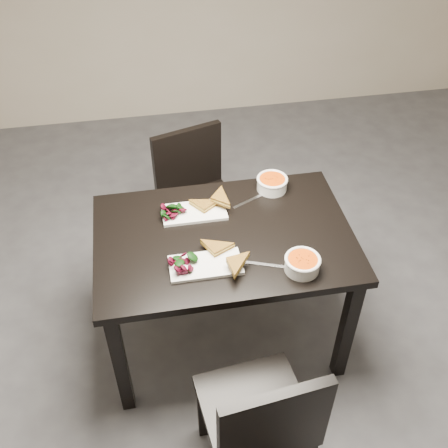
% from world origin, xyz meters
% --- Properties ---
extents(ground, '(5.00, 5.00, 0.00)m').
position_xyz_m(ground, '(0.00, 0.00, 0.00)').
color(ground, '#47474C').
rests_on(ground, ground).
extents(room_shell, '(5.02, 5.02, 2.81)m').
position_xyz_m(room_shell, '(0.00, 0.00, 1.83)').
color(room_shell, beige).
rests_on(room_shell, ground).
extents(table, '(1.20, 0.80, 0.75)m').
position_xyz_m(table, '(-0.22, 0.08, 0.65)').
color(table, black).
rests_on(table, ground).
extents(chair_near, '(0.47, 0.47, 0.85)m').
position_xyz_m(chair_near, '(-0.21, -0.71, 0.48)').
color(chair_near, black).
rests_on(chair_near, ground).
extents(chair_far, '(0.52, 0.52, 0.85)m').
position_xyz_m(chair_far, '(-0.27, 0.74, 0.48)').
color(chair_far, black).
rests_on(chair_far, ground).
extents(plate_near, '(0.32, 0.16, 0.02)m').
position_xyz_m(plate_near, '(-0.33, -0.11, 0.76)').
color(plate_near, white).
rests_on(plate_near, table).
extents(sandwich_near, '(0.19, 0.18, 0.05)m').
position_xyz_m(sandwich_near, '(-0.27, -0.09, 0.79)').
color(sandwich_near, olive).
rests_on(sandwich_near, plate_near).
extents(salad_near, '(0.10, 0.09, 0.04)m').
position_xyz_m(salad_near, '(-0.43, -0.11, 0.79)').
color(salad_near, black).
rests_on(salad_near, plate_near).
extents(soup_bowl_near, '(0.16, 0.16, 0.07)m').
position_xyz_m(soup_bowl_near, '(0.07, -0.20, 0.79)').
color(soup_bowl_near, white).
rests_on(soup_bowl_near, table).
extents(cutlery_near, '(0.17, 0.08, 0.00)m').
position_xyz_m(cutlery_near, '(-0.08, -0.14, 0.75)').
color(cutlery_near, silver).
rests_on(cutlery_near, table).
extents(plate_far, '(0.31, 0.15, 0.02)m').
position_xyz_m(plate_far, '(-0.34, 0.25, 0.76)').
color(plate_far, white).
rests_on(plate_far, table).
extents(sandwich_far, '(0.19, 0.18, 0.05)m').
position_xyz_m(sandwich_far, '(-0.27, 0.24, 0.79)').
color(sandwich_far, olive).
rests_on(sandwich_far, plate_far).
extents(salad_far, '(0.10, 0.09, 0.04)m').
position_xyz_m(salad_far, '(-0.44, 0.25, 0.79)').
color(salad_far, black).
rests_on(salad_far, plate_far).
extents(soup_bowl_far, '(0.16, 0.16, 0.07)m').
position_xyz_m(soup_bowl_far, '(0.08, 0.37, 0.79)').
color(soup_bowl_far, white).
rests_on(soup_bowl_far, table).
extents(cutlery_far, '(0.17, 0.09, 0.00)m').
position_xyz_m(cutlery_far, '(-0.06, 0.30, 0.75)').
color(cutlery_far, silver).
rests_on(cutlery_far, table).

